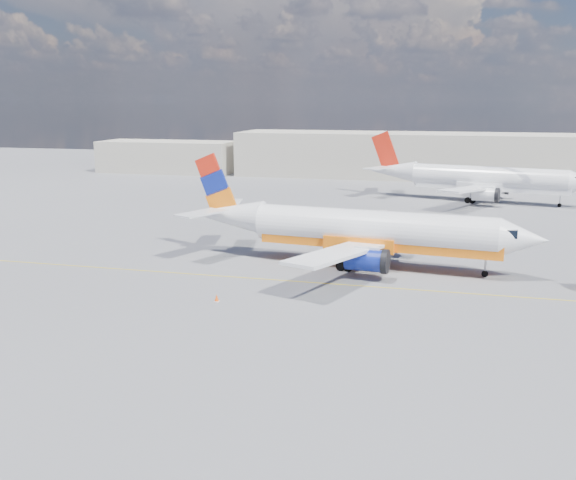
# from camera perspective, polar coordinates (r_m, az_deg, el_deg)

# --- Properties ---
(ground) EXTENTS (240.00, 240.00, 0.00)m
(ground) POSITION_cam_1_polar(r_m,az_deg,el_deg) (46.94, 2.91, -4.89)
(ground) COLOR #5E5E63
(ground) RESTS_ON ground
(taxi_line) EXTENTS (70.00, 0.15, 0.01)m
(taxi_line) POSITION_cam_1_polar(r_m,az_deg,el_deg) (49.76, 3.59, -3.89)
(taxi_line) COLOR gold
(taxi_line) RESTS_ON ground
(terminal_main) EXTENTS (70.00, 14.00, 8.00)m
(terminal_main) POSITION_cam_1_polar(r_m,az_deg,el_deg) (119.44, 12.52, 7.33)
(terminal_main) COLOR beige
(terminal_main) RESTS_ON ground
(terminal_annex) EXTENTS (26.00, 10.00, 6.00)m
(terminal_annex) POSITION_cam_1_polar(r_m,az_deg,el_deg) (128.28, -10.65, 7.30)
(terminal_annex) COLOR beige
(terminal_annex) RESTS_ON ground
(main_jet) EXTENTS (30.65, 24.14, 9.30)m
(main_jet) POSITION_cam_1_polar(r_m,az_deg,el_deg) (54.59, 6.60, 0.86)
(main_jet) COLOR white
(main_jet) RESTS_ON ground
(second_jet) EXTENTS (31.29, 24.04, 9.44)m
(second_jet) POSITION_cam_1_polar(r_m,az_deg,el_deg) (92.97, 16.79, 5.21)
(second_jet) COLOR white
(second_jet) RESTS_ON ground
(traffic_cone) EXTENTS (0.36, 0.36, 0.50)m
(traffic_cone) POSITION_cam_1_polar(r_m,az_deg,el_deg) (45.62, -6.36, -5.15)
(traffic_cone) COLOR white
(traffic_cone) RESTS_ON ground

